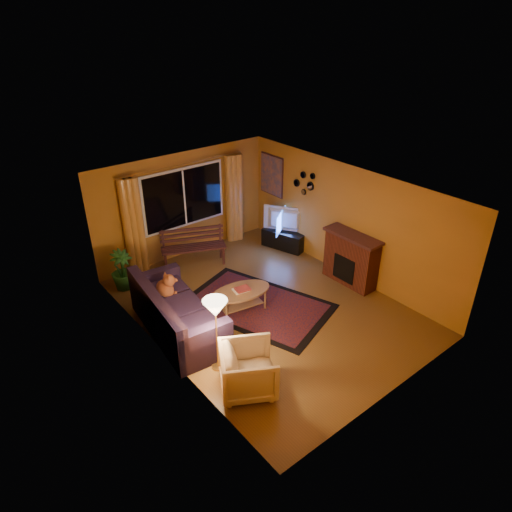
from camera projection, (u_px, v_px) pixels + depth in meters
floor at (265, 308)px, 9.19m from camera, size 4.50×6.00×0.02m
ceiling at (267, 189)px, 7.98m from camera, size 4.50×6.00×0.02m
wall_back at (183, 205)px, 10.64m from camera, size 4.50×0.02×2.50m
wall_left at (158, 294)px, 7.34m from camera, size 0.02×6.00×2.50m
wall_right at (346, 222)px, 9.82m from camera, size 0.02×6.00×2.50m
window at (184, 198)px, 10.50m from camera, size 2.00×0.02×1.30m
curtain_rod at (183, 164)px, 10.09m from camera, size 3.20×0.03×0.03m
curtain_left at (133, 227)px, 9.88m from camera, size 0.36×0.36×2.24m
curtain_right at (234, 198)px, 11.36m from camera, size 0.36×0.36×2.24m
bench at (194, 256)px, 10.61m from camera, size 1.52×0.99×0.44m
potted_plant at (122, 270)px, 9.62m from camera, size 0.61×0.61×0.87m
sofa at (178, 310)px, 8.29m from camera, size 1.26×2.44×0.95m
dog at (165, 285)px, 8.56m from camera, size 0.40×0.52×0.52m
armchair at (248, 368)px, 7.03m from camera, size 1.10×1.12×0.86m
floor_lamp at (217, 336)px, 7.34m from camera, size 0.28×0.28×1.33m
rug at (257, 305)px, 9.23m from camera, size 2.63×3.27×0.02m
coffee_table at (241, 300)px, 9.02m from camera, size 1.42×1.42×0.44m
tv_console at (283, 240)px, 11.34m from camera, size 0.67×1.13×0.45m
television at (284, 220)px, 11.09m from camera, size 0.72×0.96×0.62m
fireplace at (351, 260)px, 9.77m from camera, size 0.40×1.20×1.10m
mirror_cluster at (304, 182)px, 10.42m from camera, size 0.06×0.60×0.56m
painting at (272, 175)px, 11.28m from camera, size 0.04×0.76×0.96m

